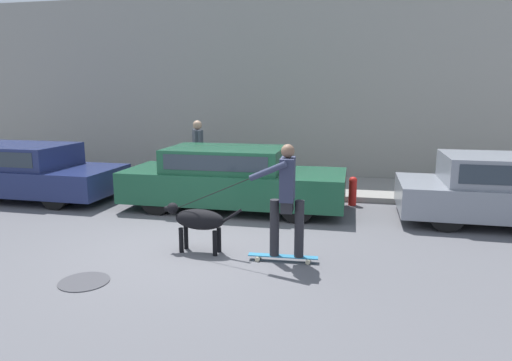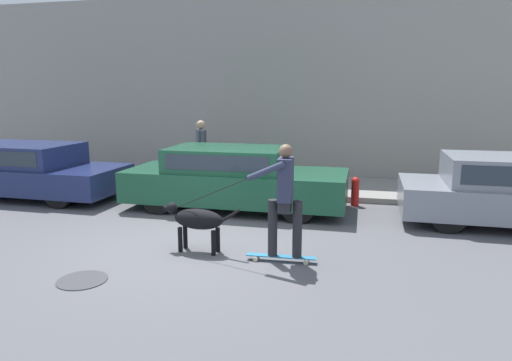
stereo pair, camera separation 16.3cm
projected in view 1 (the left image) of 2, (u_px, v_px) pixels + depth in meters
The scene contains 11 objects.
ground_plane at pixel (195, 247), 7.27m from camera, with size 36.00×36.00×0.00m, color #545459.
back_wall at pixel (267, 88), 12.75m from camera, with size 32.00×0.30×5.07m.
sidewalk_curb at pixel (257, 184), 11.87m from camera, with size 30.00×2.49×0.13m.
parked_car_0 at pixel (21, 171), 10.56m from camera, with size 4.55×1.90×1.25m.
parked_car_1 at pixel (232, 179), 9.52m from camera, with size 4.57×1.73×1.30m.
parked_car_2 at pixel (511, 191), 8.43m from camera, with size 4.12×1.81×1.28m.
dog at pixel (198, 220), 6.95m from camera, with size 1.25×0.37×0.75m.
skateboarder at pixel (286, 196), 6.47m from camera, with size 2.27×0.56×1.72m.
pedestrian_with_bag at pixel (198, 149), 11.45m from camera, with size 0.42×0.62×1.61m.
manhole_cover at pixel (84, 282), 5.92m from camera, with size 0.65×0.65×0.01m.
fire_hydrant at pixel (353, 190), 9.89m from camera, with size 0.18×0.18×0.63m.
Camera 1 is at (2.40, -6.58, 2.43)m, focal length 32.00 mm.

